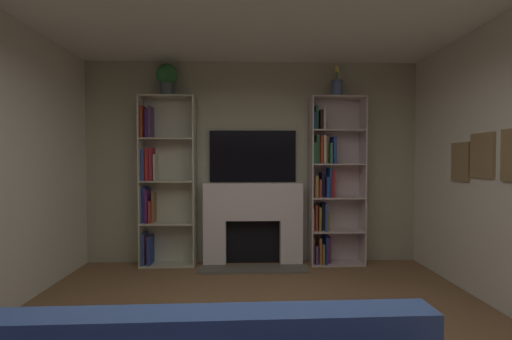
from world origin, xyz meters
TOP-DOWN VIEW (x-y plane):
  - wall_back_accent at (0.00, 2.66)m, footprint 4.74×0.06m
  - fireplace at (0.00, 2.50)m, footprint 1.44×0.56m
  - tv at (0.00, 2.60)m, footprint 1.19×0.06m
  - bookshelf_left at (-1.25, 2.53)m, footprint 0.74×0.29m
  - bookshelf_right at (1.06, 2.52)m, footprint 0.74×0.30m
  - potted_plant at (-1.15, 2.48)m, footprint 0.29×0.29m
  - vase_with_flowers at (1.15, 2.48)m, footprint 0.14×0.14m

SIDE VIEW (x-z plane):
  - fireplace at x=0.00m, z-range 0.04..1.16m
  - bookshelf_right at x=1.06m, z-range -0.04..2.25m
  - bookshelf_left at x=-1.25m, z-range -0.02..2.27m
  - wall_back_accent at x=0.00m, z-range 0.00..2.80m
  - tv at x=0.00m, z-range 1.13..1.84m
  - vase_with_flowers at x=1.15m, z-range 2.22..2.64m
  - potted_plant at x=-1.15m, z-range 2.32..2.75m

